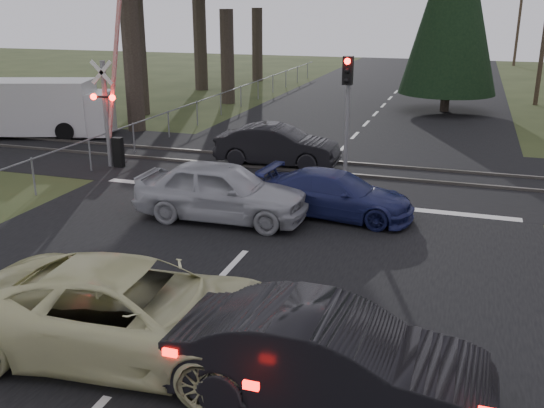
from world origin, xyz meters
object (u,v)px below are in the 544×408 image
at_px(silver_car, 222,191).
at_px(dark_car_far, 278,146).
at_px(crossing_signal, 112,111).
at_px(traffic_signal_center, 347,97).
at_px(dark_hatchback, 329,360).
at_px(white_van, 41,108).
at_px(blue_sedan, 336,194).
at_px(utility_pole_far, 520,14).
at_px(cream_coupe, 133,312).

height_order(silver_car, dark_car_far, silver_car).
xyz_separation_m(crossing_signal, silver_car, (5.87, -4.02, -1.24)).
xyz_separation_m(traffic_signal_center, dark_hatchback, (2.23, -12.04, -2.03)).
bearing_deg(white_van, blue_sedan, -42.12).
height_order(utility_pole_far, dark_car_far, utility_pole_far).
height_order(traffic_signal_center, white_van, traffic_signal_center).
height_order(utility_pole_far, cream_coupe, utility_pole_far).
relative_size(utility_pole_far, blue_sedan, 2.08).
distance_m(crossing_signal, dark_hatchback, 15.37).
relative_size(silver_car, blue_sedan, 1.10).
height_order(crossing_signal, traffic_signal_center, crossing_signal).
distance_m(crossing_signal, white_van, 7.30).
bearing_deg(crossing_signal, cream_coupe, -56.74).
xyz_separation_m(silver_car, white_van, (-12.01, 7.89, 0.44)).
bearing_deg(silver_car, traffic_signal_center, -27.13).
bearing_deg(silver_car, white_van, 55.68).
relative_size(utility_pole_far, dark_car_far, 2.00).
height_order(dark_hatchback, silver_car, silver_car).
distance_m(utility_pole_far, dark_car_far, 44.54).
distance_m(silver_car, blue_sedan, 3.18).
relative_size(crossing_signal, silver_car, 1.46).
distance_m(blue_sedan, white_van, 16.35).
height_order(dark_hatchback, dark_car_far, dark_hatchback).
bearing_deg(silver_car, dark_hatchback, -147.98).
distance_m(cream_coupe, blue_sedan, 8.18).
bearing_deg(utility_pole_far, traffic_signal_center, -99.60).
height_order(traffic_signal_center, dark_car_far, traffic_signal_center).
bearing_deg(utility_pole_far, silver_car, -101.38).
distance_m(traffic_signal_center, silver_car, 5.82).
height_order(dark_hatchback, white_van, white_van).
relative_size(dark_hatchback, blue_sedan, 1.09).
relative_size(traffic_signal_center, cream_coupe, 0.72).
bearing_deg(traffic_signal_center, utility_pole_far, 80.40).
height_order(cream_coupe, blue_sedan, cream_coupe).
bearing_deg(cream_coupe, dark_car_far, 1.63).
bearing_deg(dark_hatchback, crossing_signal, 43.75).
distance_m(dark_hatchback, dark_car_far, 14.10).
bearing_deg(crossing_signal, utility_pole_far, 70.77).
distance_m(utility_pole_far, silver_car, 50.38).
relative_size(dark_hatchback, silver_car, 0.98).
xyz_separation_m(crossing_signal, utility_pole_far, (15.77, 45.21, 2.67)).
distance_m(traffic_signal_center, cream_coupe, 11.91).
relative_size(dark_car_far, white_van, 0.67).
bearing_deg(white_van, dark_car_far, -26.94).
relative_size(crossing_signal, traffic_signal_center, 1.70).
relative_size(cream_coupe, dark_car_far, 1.27).
bearing_deg(traffic_signal_center, dark_hatchback, -79.52).
distance_m(cream_coupe, white_van, 19.74).
bearing_deg(white_van, crossing_signal, -50.29).
relative_size(cream_coupe, dark_hatchback, 1.21).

